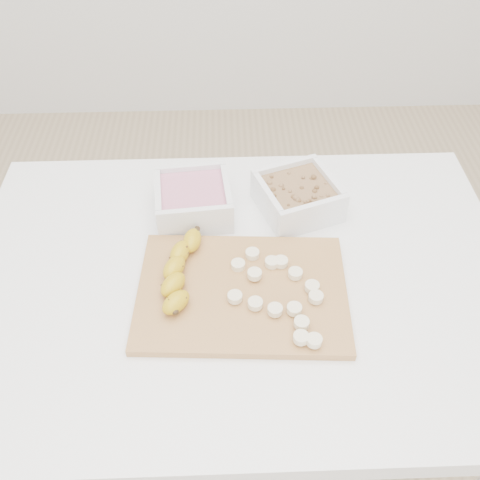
{
  "coord_description": "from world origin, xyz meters",
  "views": [
    {
      "loc": [
        -0.02,
        -0.63,
        1.48
      ],
      "look_at": [
        0.0,
        0.03,
        0.81
      ],
      "focal_mm": 40.0,
      "sensor_mm": 36.0,
      "label": 1
    }
  ],
  "objects_px": {
    "bowl_granola": "(298,195)",
    "cutting_board": "(242,292)",
    "bowl_yogurt": "(193,199)",
    "banana": "(180,271)",
    "table": "(241,307)"
  },
  "relations": [
    {
      "from": "bowl_granola",
      "to": "cutting_board",
      "type": "distance_m",
      "value": 0.25
    },
    {
      "from": "bowl_yogurt",
      "to": "banana",
      "type": "height_order",
      "value": "bowl_yogurt"
    },
    {
      "from": "table",
      "to": "bowl_granola",
      "type": "xyz_separation_m",
      "value": [
        0.12,
        0.17,
        0.13
      ]
    },
    {
      "from": "cutting_board",
      "to": "banana",
      "type": "relative_size",
      "value": 1.91
    },
    {
      "from": "bowl_granola",
      "to": "banana",
      "type": "xyz_separation_m",
      "value": [
        -0.23,
        -0.19,
        -0.0
      ]
    },
    {
      "from": "table",
      "to": "cutting_board",
      "type": "bearing_deg",
      "value": -88.75
    },
    {
      "from": "cutting_board",
      "to": "table",
      "type": "bearing_deg",
      "value": 91.25
    },
    {
      "from": "table",
      "to": "bowl_yogurt",
      "type": "bearing_deg",
      "value": 117.04
    },
    {
      "from": "table",
      "to": "bowl_granola",
      "type": "relative_size",
      "value": 5.41
    },
    {
      "from": "cutting_board",
      "to": "bowl_granola",
      "type": "bearing_deg",
      "value": 61.46
    },
    {
      "from": "bowl_yogurt",
      "to": "table",
      "type": "bearing_deg",
      "value": -62.96
    },
    {
      "from": "table",
      "to": "bowl_yogurt",
      "type": "xyz_separation_m",
      "value": [
        -0.09,
        0.17,
        0.13
      ]
    },
    {
      "from": "bowl_granola",
      "to": "banana",
      "type": "height_order",
      "value": "bowl_granola"
    },
    {
      "from": "banana",
      "to": "bowl_granola",
      "type": "bearing_deg",
      "value": 60.58
    },
    {
      "from": "table",
      "to": "bowl_granola",
      "type": "distance_m",
      "value": 0.25
    }
  ]
}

